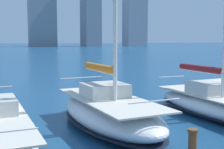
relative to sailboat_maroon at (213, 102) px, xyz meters
name	(u,v)px	position (x,y,z in m)	size (l,w,h in m)	color
city_skyline	(11,8)	(-7.16, -154.89, 18.57)	(173.15, 23.58, 48.52)	#9499A3
sailboat_maroon	(213,102)	(0.00, 0.00, 0.00)	(2.42, 7.91, 12.94)	silver
sailboat_orange	(109,111)	(5.27, -0.18, 0.04)	(3.12, 7.43, 10.56)	white
mooring_post	(192,147)	(5.59, 5.60, 0.42)	(0.26, 0.26, 0.91)	#423323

